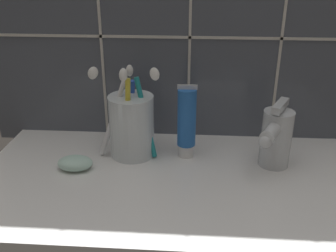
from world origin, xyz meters
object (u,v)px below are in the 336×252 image
at_px(toothpaste_tube, 187,122).
at_px(sink_faucet, 276,137).
at_px(toothbrush_cup, 131,124).
at_px(soap_bar, 75,163).

relative_size(toothpaste_tube, sink_faucet, 1.17).
xyz_separation_m(toothbrush_cup, toothpaste_tube, (0.10, 0.00, 0.01)).
bearing_deg(soap_bar, toothpaste_tube, 18.12).
distance_m(toothpaste_tube, sink_faucet, 0.15).
relative_size(toothbrush_cup, toothpaste_tube, 1.27).
height_order(sink_faucet, soap_bar, sink_faucet).
bearing_deg(sink_faucet, toothbrush_cup, -69.37).
distance_m(sink_faucet, soap_bar, 0.35).
bearing_deg(soap_bar, sink_faucet, 5.92).
height_order(toothbrush_cup, soap_bar, toothbrush_cup).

